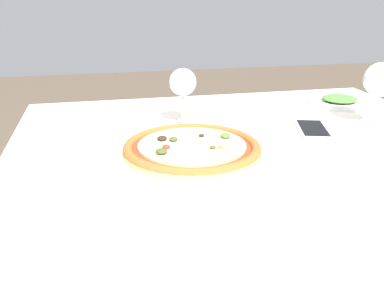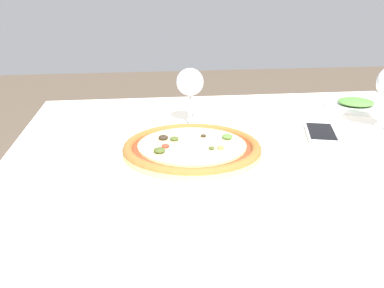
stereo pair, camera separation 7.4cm
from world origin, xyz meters
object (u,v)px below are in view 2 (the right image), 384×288
Objects in this scene: dining_table at (259,188)px; wine_glass_far_right at (190,85)px; fork at (113,205)px; side_plate at (356,105)px; cell_phone at (321,133)px; pizza_plate at (192,150)px.

dining_table is 7.27× the size of wine_glass_far_right.
fork reaches higher than dining_table.
cell_phone is at bearing -132.16° from side_plate.
dining_table is 6.67× the size of fork.
dining_table is at bearing -153.65° from cell_phone.
pizza_plate is 0.26m from fork.
side_plate reaches higher than dining_table.
pizza_plate is 2.03× the size of wine_glass_far_right.
pizza_plate is 1.86× the size of fork.
fork is 1.09× the size of wine_glass_far_right.
dining_table is 0.19m from pizza_plate.
wine_glass_far_right reaches higher than dining_table.
wine_glass_far_right reaches higher than pizza_plate.
cell_phone reaches higher than dining_table.
wine_glass_far_right reaches higher than side_plate.
pizza_plate is 0.23m from wine_glass_far_right.
wine_glass_far_right is 0.98× the size of cell_phone.
side_plate reaches higher than cell_phone.
dining_table is 6.23× the size of side_plate.
cell_phone reaches higher than fork.
cell_phone is (0.31, -0.11, -0.11)m from wine_glass_far_right.
dining_table is at bearing -54.69° from wine_glass_far_right.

